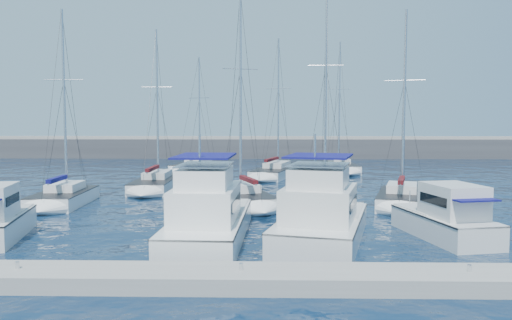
{
  "coord_description": "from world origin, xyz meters",
  "views": [
    {
      "loc": [
        0.93,
        -28.24,
        5.85
      ],
      "look_at": [
        0.08,
        8.34,
        3.0
      ],
      "focal_mm": 35.0,
      "sensor_mm": 36.0,
      "label": 1
    }
  ],
  "objects_px": {
    "motor_yacht_stbd_inner": "(321,219)",
    "sailboat_back_c": "(340,167)",
    "sailboat_mid_b": "(156,183)",
    "sailboat_mid_d": "(325,189)",
    "sailboat_mid_c": "(243,198)",
    "sailboat_back_a": "(197,167)",
    "motor_yacht_stbd_outer": "(447,220)",
    "sailboat_back_b": "(276,172)",
    "sailboat_mid_a": "(64,197)",
    "sailboat_mid_e": "(402,199)",
    "motor_yacht_port_inner": "(209,219)"
  },
  "relations": [
    {
      "from": "motor_yacht_stbd_inner",
      "to": "sailboat_back_b",
      "type": "bearing_deg",
      "value": 108.08
    },
    {
      "from": "sailboat_mid_b",
      "to": "sailboat_back_b",
      "type": "relative_size",
      "value": 0.94
    },
    {
      "from": "sailboat_mid_c",
      "to": "motor_yacht_stbd_outer",
      "type": "bearing_deg",
      "value": -60.95
    },
    {
      "from": "motor_yacht_stbd_inner",
      "to": "sailboat_back_c",
      "type": "distance_m",
      "value": 34.86
    },
    {
      "from": "sailboat_mid_a",
      "to": "sailboat_mid_c",
      "type": "height_order",
      "value": "sailboat_mid_c"
    },
    {
      "from": "motor_yacht_port_inner",
      "to": "sailboat_back_b",
      "type": "xyz_separation_m",
      "value": [
        3.72,
        28.7,
        -0.63
      ]
    },
    {
      "from": "sailboat_mid_d",
      "to": "sailboat_back_c",
      "type": "relative_size",
      "value": 1.07
    },
    {
      "from": "motor_yacht_stbd_inner",
      "to": "sailboat_mid_c",
      "type": "relative_size",
      "value": 0.63
    },
    {
      "from": "sailboat_mid_a",
      "to": "sailboat_mid_d",
      "type": "height_order",
      "value": "sailboat_mid_d"
    },
    {
      "from": "motor_yacht_stbd_outer",
      "to": "sailboat_back_b",
      "type": "xyz_separation_m",
      "value": [
        -8.06,
        27.8,
        -0.43
      ]
    },
    {
      "from": "sailboat_back_c",
      "to": "sailboat_mid_a",
      "type": "bearing_deg",
      "value": -136.44
    },
    {
      "from": "sailboat_mid_b",
      "to": "sailboat_mid_d",
      "type": "xyz_separation_m",
      "value": [
        14.12,
        -3.34,
        0.02
      ]
    },
    {
      "from": "sailboat_mid_b",
      "to": "sailboat_back_c",
      "type": "xyz_separation_m",
      "value": [
        18.02,
        15.8,
        0.01
      ]
    },
    {
      "from": "sailboat_mid_d",
      "to": "sailboat_back_a",
      "type": "xyz_separation_m",
      "value": [
        -12.88,
        19.27,
        -0.02
      ]
    },
    {
      "from": "sailboat_back_a",
      "to": "sailboat_mid_e",
      "type": "bearing_deg",
      "value": -34.55
    },
    {
      "from": "sailboat_mid_a",
      "to": "sailboat_back_a",
      "type": "bearing_deg",
      "value": 73.09
    },
    {
      "from": "sailboat_mid_b",
      "to": "sailboat_mid_a",
      "type": "bearing_deg",
      "value": -121.25
    },
    {
      "from": "motor_yacht_stbd_outer",
      "to": "sailboat_mid_e",
      "type": "xyz_separation_m",
      "value": [
        0.33,
        9.55,
        -0.42
      ]
    },
    {
      "from": "motor_yacht_stbd_outer",
      "to": "sailboat_mid_e",
      "type": "distance_m",
      "value": 9.57
    },
    {
      "from": "sailboat_mid_c",
      "to": "sailboat_mid_b",
      "type": "bearing_deg",
      "value": 115.3
    },
    {
      "from": "sailboat_mid_b",
      "to": "sailboat_mid_c",
      "type": "bearing_deg",
      "value": -46.87
    },
    {
      "from": "motor_yacht_port_inner",
      "to": "sailboat_mid_c",
      "type": "height_order",
      "value": "sailboat_mid_c"
    },
    {
      "from": "motor_yacht_stbd_inner",
      "to": "sailboat_back_a",
      "type": "xyz_separation_m",
      "value": [
        -10.94,
        34.49,
        -0.62
      ]
    },
    {
      "from": "motor_yacht_stbd_outer",
      "to": "sailboat_back_a",
      "type": "bearing_deg",
      "value": 105.28
    },
    {
      "from": "motor_yacht_stbd_inner",
      "to": "motor_yacht_stbd_outer",
      "type": "bearing_deg",
      "value": 22.75
    },
    {
      "from": "sailboat_mid_b",
      "to": "sailboat_back_c",
      "type": "height_order",
      "value": "sailboat_back_c"
    },
    {
      "from": "sailboat_mid_a",
      "to": "sailboat_mid_e",
      "type": "distance_m",
      "value": 23.54
    },
    {
      "from": "sailboat_mid_c",
      "to": "sailboat_back_a",
      "type": "distance_m",
      "value": 24.94
    },
    {
      "from": "sailboat_mid_d",
      "to": "sailboat_mid_b",
      "type": "bearing_deg",
      "value": 170.06
    },
    {
      "from": "sailboat_mid_c",
      "to": "sailboat_back_b",
      "type": "relative_size",
      "value": 1.02
    },
    {
      "from": "motor_yacht_stbd_inner",
      "to": "sailboat_back_c",
      "type": "xyz_separation_m",
      "value": [
        5.85,
        34.36,
        -0.61
      ]
    },
    {
      "from": "motor_yacht_port_inner",
      "to": "sailboat_mid_a",
      "type": "height_order",
      "value": "sailboat_mid_a"
    },
    {
      "from": "sailboat_mid_a",
      "to": "motor_yacht_stbd_outer",
      "type": "bearing_deg",
      "value": -25.4
    },
    {
      "from": "motor_yacht_stbd_outer",
      "to": "sailboat_mid_d",
      "type": "xyz_separation_m",
      "value": [
        -4.38,
        14.32,
        -0.41
      ]
    },
    {
      "from": "sailboat_mid_c",
      "to": "sailboat_back_a",
      "type": "xyz_separation_m",
      "value": [
        -6.65,
        24.03,
        -0.03
      ]
    },
    {
      "from": "motor_yacht_stbd_outer",
      "to": "sailboat_mid_c",
      "type": "xyz_separation_m",
      "value": [
        -10.61,
        9.56,
        -0.4
      ]
    },
    {
      "from": "motor_yacht_port_inner",
      "to": "sailboat_mid_c",
      "type": "distance_m",
      "value": 10.54
    },
    {
      "from": "sailboat_mid_a",
      "to": "sailboat_mid_e",
      "type": "bearing_deg",
      "value": -3.03
    },
    {
      "from": "sailboat_mid_d",
      "to": "sailboat_back_a",
      "type": "height_order",
      "value": "sailboat_mid_d"
    },
    {
      "from": "sailboat_mid_b",
      "to": "sailboat_mid_c",
      "type": "xyz_separation_m",
      "value": [
        7.89,
        -8.1,
        0.03
      ]
    },
    {
      "from": "sailboat_mid_c",
      "to": "sailboat_back_a",
      "type": "bearing_deg",
      "value": 86.55
    },
    {
      "from": "motor_yacht_stbd_outer",
      "to": "sailboat_back_c",
      "type": "distance_m",
      "value": 33.46
    },
    {
      "from": "sailboat_mid_b",
      "to": "sailboat_mid_d",
      "type": "relative_size",
      "value": 0.85
    },
    {
      "from": "sailboat_mid_a",
      "to": "sailboat_back_b",
      "type": "xyz_separation_m",
      "value": [
        15.15,
        18.25,
        -0.02
      ]
    },
    {
      "from": "motor_yacht_stbd_inner",
      "to": "motor_yacht_stbd_outer",
      "type": "xyz_separation_m",
      "value": [
        6.33,
        0.9,
        -0.19
      ]
    },
    {
      "from": "sailboat_back_c",
      "to": "motor_yacht_port_inner",
      "type": "bearing_deg",
      "value": -111.09
    },
    {
      "from": "sailboat_mid_b",
      "to": "sailboat_mid_e",
      "type": "xyz_separation_m",
      "value": [
        18.83,
        -8.11,
        0.01
      ]
    },
    {
      "from": "sailboat_back_a",
      "to": "motor_yacht_stbd_outer",
      "type": "bearing_deg",
      "value": -43.55
    },
    {
      "from": "motor_yacht_stbd_outer",
      "to": "sailboat_mid_e",
      "type": "bearing_deg",
      "value": 76.09
    },
    {
      "from": "sailboat_mid_d",
      "to": "sailboat_back_b",
      "type": "xyz_separation_m",
      "value": [
        -3.68,
        13.48,
        -0.02
      ]
    }
  ]
}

